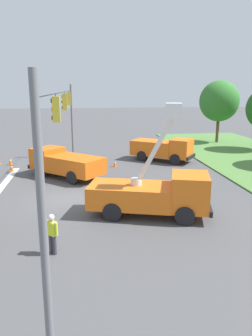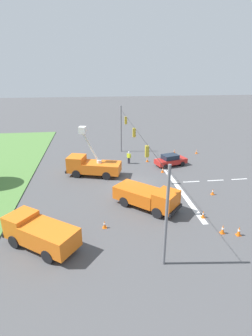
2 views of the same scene
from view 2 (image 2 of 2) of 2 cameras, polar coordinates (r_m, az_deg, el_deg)
ground_plane at (r=29.95m, az=1.72°, el=-3.68°), size 200.00×200.00×0.00m
lane_markings at (r=31.50m, az=13.14°, el=-2.97°), size 17.60×15.25×0.01m
signal_gantry at (r=28.49m, az=1.79°, el=4.53°), size 26.20×0.33×7.20m
utility_truck_bucket_lift at (r=32.38m, az=-7.51°, el=0.64°), size 4.13×6.97×6.08m
utility_truck_support_near at (r=24.87m, az=4.67°, el=-6.18°), size 6.04×6.25×2.14m
utility_truck_support_far at (r=20.70m, az=-18.27°, el=-13.18°), size 5.29×6.07×2.24m
sedan_red at (r=36.08m, az=9.68°, el=1.73°), size 2.90×4.62×1.56m
road_worker at (r=36.25m, az=0.63°, el=2.48°), size 0.47×0.51×1.77m
traffic_cone_foreground_left at (r=24.55m, az=16.46°, el=-9.62°), size 0.36×0.36×0.70m
traffic_cone_foreground_right at (r=37.31m, az=4.67°, el=1.84°), size 0.36×0.36×0.66m
traffic_cone_mid_left at (r=42.24m, az=15.10°, el=3.48°), size 0.36×0.36×0.67m
traffic_cone_mid_right at (r=22.28m, az=-4.68°, el=-12.15°), size 0.36×0.36×0.68m
traffic_cone_near_bucket at (r=41.77m, az=10.48°, el=3.61°), size 0.36×0.36×0.60m
traffic_cone_lane_edge_a at (r=33.70m, az=7.97°, el=-0.42°), size 0.36×0.36×0.65m
traffic_cone_lane_edge_b at (r=22.90m, az=20.32°, el=-12.38°), size 0.36×0.36×0.78m
traffic_cone_far_left at (r=29.05m, az=18.37°, el=-4.92°), size 0.36×0.36×0.67m
traffic_cone_far_right at (r=23.11m, az=23.39°, el=-12.47°), size 0.36×0.36×0.81m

